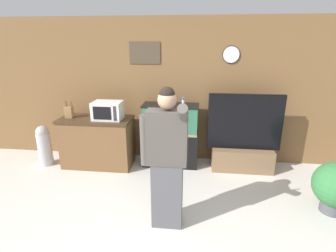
{
  "coord_description": "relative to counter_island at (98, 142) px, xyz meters",
  "views": [
    {
      "loc": [
        0.5,
        -1.88,
        2.21
      ],
      "look_at": [
        0.1,
        1.6,
        1.05
      ],
      "focal_mm": 28.0,
      "sensor_mm": 36.0,
      "label": 1
    }
  ],
  "objects": [
    {
      "name": "knife_block",
      "position": [
        -0.47,
        -0.02,
        0.55
      ],
      "size": [
        0.13,
        0.1,
        0.31
      ],
      "color": "olive",
      "rests_on": "counter_island"
    },
    {
      "name": "potted_plant",
      "position": [
        3.61,
        -1.0,
        -0.06
      ],
      "size": [
        0.6,
        0.6,
        0.71
      ],
      "color": "#4C4C51",
      "rests_on": "ground_plane"
    },
    {
      "name": "tv_on_stand",
      "position": [
        2.58,
        0.12,
        -0.06
      ],
      "size": [
        1.26,
        0.4,
        1.36
      ],
      "color": "brown",
      "rests_on": "ground_plane"
    },
    {
      "name": "counter_island",
      "position": [
        0.0,
        0.0,
        0.0
      ],
      "size": [
        1.27,
        0.6,
        0.9
      ],
      "color": "brown",
      "rests_on": "ground_plane"
    },
    {
      "name": "microwave",
      "position": [
        0.24,
        -0.02,
        0.6
      ],
      "size": [
        0.49,
        0.35,
        0.31
      ],
      "color": "white",
      "rests_on": "counter_island"
    },
    {
      "name": "wall_back_paneled",
      "position": [
        1.27,
        0.51,
        0.85
      ],
      "size": [
        10.0,
        0.08,
        2.6
      ],
      "color": "brown",
      "rests_on": "ground_plane"
    },
    {
      "name": "trash_bin",
      "position": [
        -0.98,
        -0.1,
        -0.06
      ],
      "size": [
        0.24,
        0.24,
        0.75
      ],
      "color": "#B7B7BC",
      "rests_on": "ground_plane"
    },
    {
      "name": "aquarium_on_stand",
      "position": [
        1.31,
        0.17,
        0.12
      ],
      "size": [
        0.98,
        0.4,
        1.14
      ],
      "color": "black",
      "rests_on": "ground_plane"
    },
    {
      "name": "person_standing",
      "position": [
        1.43,
        -1.49,
        0.45
      ],
      "size": [
        0.55,
        0.41,
        1.74
      ],
      "color": "#515156",
      "rests_on": "ground_plane"
    }
  ]
}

